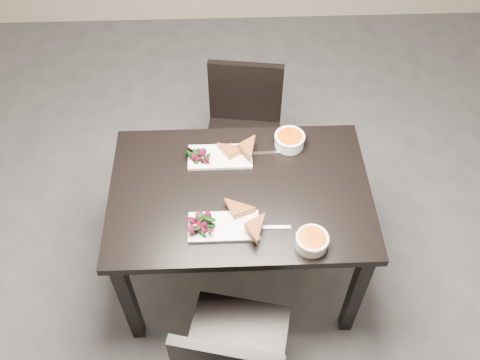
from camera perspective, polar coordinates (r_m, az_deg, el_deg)
The scene contains 14 objects.
ground at distance 3.01m, azimuth 0.51°, elevation -9.57°, with size 5.00×5.00×0.00m, color #47474C.
table at distance 2.45m, azimuth 0.00°, elevation -2.51°, with size 1.20×0.80×0.75m.
chair_near at distance 2.27m, azimuth -0.81°, elevation -18.91°, with size 0.50×0.50×0.85m.
chair_far at distance 3.03m, azimuth 0.38°, elevation 5.85°, with size 0.47×0.47×0.85m.
plate_near at distance 2.25m, azimuth -1.79°, elevation -5.14°, with size 0.31×0.15×0.02m, color white.
sandwich_near at distance 2.23m, azimuth -0.15°, elevation -4.30°, with size 0.15×0.11×0.05m, color #A34F22, non-canonical shape.
salad_near at distance 2.23m, azimuth -4.39°, elevation -4.79°, with size 0.10×0.09×0.04m, color black, non-canonical shape.
soup_bowl_near at distance 2.19m, azimuth 7.91°, elevation -6.61°, with size 0.14×0.14×0.06m.
cutlery_near at distance 2.25m, azimuth 3.28°, elevation -5.19°, with size 0.18×0.02×0.00m, color silver.
plate_far at distance 2.50m, azimuth -2.20°, elevation 2.56°, with size 0.31×0.15×0.02m, color white.
sandwich_far at distance 2.46m, azimuth -0.71°, elevation 2.85°, with size 0.15×0.11×0.05m, color #A34F22, non-canonical shape.
salad_far at distance 2.48m, azimuth -4.53°, elevation 2.93°, with size 0.10×0.09×0.04m, color black, non-canonical shape.
soup_bowl_far at distance 2.54m, azimuth 5.47°, elevation 4.44°, with size 0.15×0.15×0.07m.
cutlery_far at distance 2.53m, azimuth 3.37°, elevation 3.04°, with size 0.18×0.02×0.00m, color silver.
Camera 1 is at (-0.08, -1.50, 2.61)m, focal length 38.87 mm.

